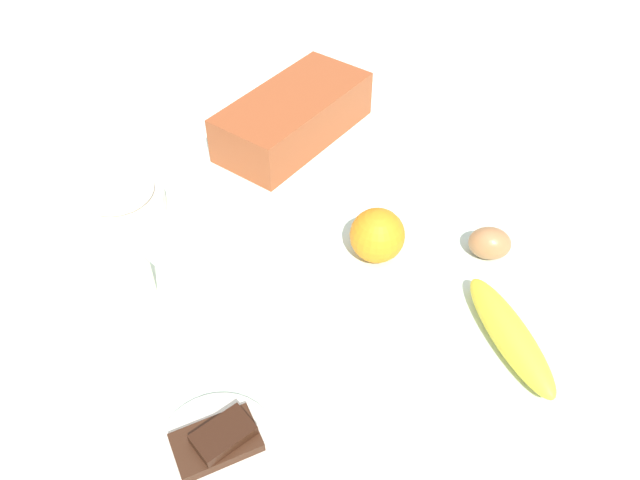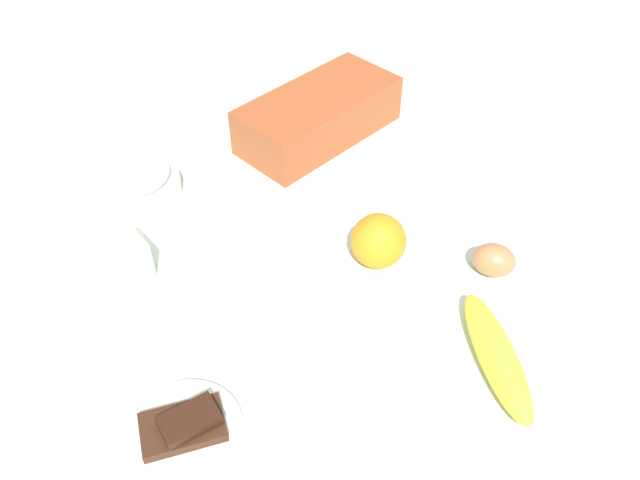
% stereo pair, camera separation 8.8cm
% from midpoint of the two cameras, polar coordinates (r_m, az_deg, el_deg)
% --- Properties ---
extents(ground_plane, '(2.40, 2.40, 0.02)m').
position_cam_midpoint_polar(ground_plane, '(0.91, 2.75, -2.40)').
color(ground_plane, silver).
extents(loaf_pan, '(0.30, 0.19, 0.08)m').
position_cam_midpoint_polar(loaf_pan, '(1.11, 2.17, 10.86)').
color(loaf_pan, '#9E4723').
rests_on(loaf_pan, ground_plane).
extents(flour_bowl, '(0.13, 0.13, 0.07)m').
position_cam_midpoint_polar(flour_bowl, '(1.01, -13.52, 4.88)').
color(flour_bowl, silver).
rests_on(flour_bowl, ground_plane).
extents(banana, '(0.11, 0.19, 0.04)m').
position_cam_midpoint_polar(banana, '(0.82, 18.28, -9.76)').
color(banana, yellow).
rests_on(banana, ground_plane).
extents(orange_fruit, '(0.08, 0.08, 0.08)m').
position_cam_midpoint_polar(orange_fruit, '(0.89, 7.97, -0.21)').
color(orange_fruit, orange).
rests_on(orange_fruit, ground_plane).
extents(butter_block, '(0.10, 0.07, 0.06)m').
position_cam_midpoint_polar(butter_block, '(0.89, -15.22, -2.13)').
color(butter_block, '#F4EDB2').
rests_on(butter_block, ground_plane).
extents(egg_near_butter, '(0.07, 0.07, 0.05)m').
position_cam_midpoint_polar(egg_near_butter, '(0.91, 17.67, -1.82)').
color(egg_near_butter, '#A77044').
rests_on(egg_near_butter, ground_plane).
extents(chocolate_plate, '(0.13, 0.13, 0.03)m').
position_cam_midpoint_polar(chocolate_plate, '(0.74, -8.40, -16.33)').
color(chocolate_plate, silver).
rests_on(chocolate_plate, ground_plane).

